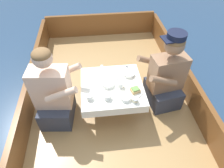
# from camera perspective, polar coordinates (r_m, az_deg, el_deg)

# --- Properties ---
(ground_plane) EXTENTS (60.00, 60.00, 0.00)m
(ground_plane) POSITION_cam_1_polar(r_m,az_deg,el_deg) (2.88, -0.25, -8.77)
(ground_plane) COLOR navy
(boat_deck) EXTENTS (2.09, 3.51, 0.29)m
(boat_deck) POSITION_cam_1_polar(r_m,az_deg,el_deg) (2.77, -0.26, -6.95)
(boat_deck) COLOR #A87F4C
(boat_deck) RESTS_ON ground_plane
(gunwale_port) EXTENTS (0.06, 3.51, 0.36)m
(gunwale_port) POSITION_cam_1_polar(r_m,az_deg,el_deg) (2.65, -22.72, -3.96)
(gunwale_port) COLOR brown
(gunwale_port) RESTS_ON boat_deck
(gunwale_starboard) EXTENTS (0.06, 3.51, 0.36)m
(gunwale_starboard) POSITION_cam_1_polar(r_m,az_deg,el_deg) (2.79, 20.94, -0.44)
(gunwale_starboard) COLOR brown
(gunwale_starboard) RESTS_ON boat_deck
(bow_coaming) EXTENTS (1.97, 0.06, 0.41)m
(bow_coaming) POSITION_cam_1_polar(r_m,az_deg,el_deg) (3.89, -3.20, 16.59)
(bow_coaming) COLOR brown
(bow_coaming) RESTS_ON boat_deck
(cockpit_table) EXTENTS (0.71, 0.70, 0.41)m
(cockpit_table) POSITION_cam_1_polar(r_m,az_deg,el_deg) (2.31, -0.00, -1.12)
(cockpit_table) COLOR #B2B2B7
(cockpit_table) RESTS_ON boat_deck
(person_port) EXTENTS (0.55, 0.49, 0.99)m
(person_port) POSITION_cam_1_polar(r_m,az_deg,el_deg) (2.29, -16.32, -2.94)
(person_port) COLOR #333847
(person_port) RESTS_ON boat_deck
(person_starboard) EXTENTS (0.57, 0.51, 1.00)m
(person_starboard) POSITION_cam_1_polar(r_m,az_deg,el_deg) (2.46, 15.15, 1.97)
(person_starboard) COLOR #333847
(person_starboard) RESTS_ON boat_deck
(plate_sandwich) EXTENTS (0.18, 0.18, 0.01)m
(plate_sandwich) POSITION_cam_1_polar(r_m,az_deg,el_deg) (2.22, 6.59, -2.19)
(plate_sandwich) COLOR silver
(plate_sandwich) RESTS_ON cockpit_table
(plate_bread) EXTENTS (0.16, 0.16, 0.01)m
(plate_bread) POSITION_cam_1_polar(r_m,az_deg,el_deg) (2.39, 0.33, 2.19)
(plate_bread) COLOR silver
(plate_bread) RESTS_ON cockpit_table
(sandwich) EXTENTS (0.11, 0.11, 0.05)m
(sandwich) POSITION_cam_1_polar(r_m,az_deg,el_deg) (2.20, 6.64, -1.70)
(sandwich) COLOR tan
(sandwich) RESTS_ON plate_sandwich
(bowl_port_near) EXTENTS (0.14, 0.14, 0.04)m
(bowl_port_near) POSITION_cam_1_polar(r_m,az_deg,el_deg) (2.40, 4.82, 2.91)
(bowl_port_near) COLOR silver
(bowl_port_near) RESTS_ON cockpit_table
(bowl_starboard_near) EXTENTS (0.11, 0.11, 0.04)m
(bowl_starboard_near) POSITION_cam_1_polar(r_m,az_deg,el_deg) (2.12, 3.96, -3.97)
(bowl_starboard_near) COLOR silver
(bowl_starboard_near) RESTS_ON cockpit_table
(bowl_center_far) EXTENTS (0.14, 0.14, 0.04)m
(bowl_center_far) POSITION_cam_1_polar(r_m,az_deg,el_deg) (2.27, -1.11, 0.00)
(bowl_center_far) COLOR silver
(bowl_center_far) RESTS_ON cockpit_table
(coffee_cup_port) EXTENTS (0.09, 0.07, 0.06)m
(coffee_cup_port) POSITION_cam_1_polar(r_m,az_deg,el_deg) (2.24, 2.58, -0.20)
(coffee_cup_port) COLOR silver
(coffee_cup_port) RESTS_ON cockpit_table
(coffee_cup_starboard) EXTENTS (0.11, 0.08, 0.06)m
(coffee_cup_starboard) POSITION_cam_1_polar(r_m,az_deg,el_deg) (2.12, -1.32, -3.65)
(coffee_cup_starboard) COLOR silver
(coffee_cup_starboard) RESTS_ON cockpit_table
(coffee_cup_center) EXTENTS (0.09, 0.07, 0.06)m
(coffee_cup_center) POSITION_cam_1_polar(r_m,az_deg,el_deg) (2.13, -6.45, -3.74)
(coffee_cup_center) COLOR silver
(coffee_cup_center) RESTS_ON cockpit_table
(tin_can) EXTENTS (0.07, 0.07, 0.05)m
(tin_can) POSITION_cam_1_polar(r_m,az_deg,el_deg) (2.11, 6.68, -4.59)
(tin_can) COLOR silver
(tin_can) RESTS_ON cockpit_table
(utensil_spoon_port) EXTENTS (0.17, 0.05, 0.01)m
(utensil_spoon_port) POSITION_cam_1_polar(r_m,az_deg,el_deg) (2.47, 0.20, 3.90)
(utensil_spoon_port) COLOR silver
(utensil_spoon_port) RESTS_ON cockpit_table
(utensil_spoon_starboard) EXTENTS (0.09, 0.16, 0.01)m
(utensil_spoon_starboard) POSITION_cam_1_polar(r_m,az_deg,el_deg) (2.52, -3.30, 4.77)
(utensil_spoon_starboard) COLOR silver
(utensil_spoon_starboard) RESTS_ON cockpit_table
(utensil_fork_starboard) EXTENTS (0.12, 0.14, 0.00)m
(utensil_fork_starboard) POSITION_cam_1_polar(r_m,az_deg,el_deg) (2.51, 5.22, 4.42)
(utensil_fork_starboard) COLOR silver
(utensil_fork_starboard) RESTS_ON cockpit_table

